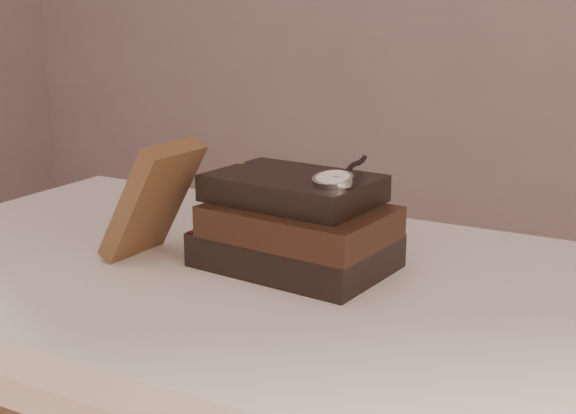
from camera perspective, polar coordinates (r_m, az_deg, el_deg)
The scene contains 5 objects.
table at distance 0.99m, azimuth -3.72°, elevation -9.27°, with size 1.00×0.60×0.75m.
book_stack at distance 0.93m, azimuth 0.61°, elevation -1.39°, with size 0.24×0.18×0.11m.
journal at distance 0.97m, azimuth -10.10°, elevation 0.52°, with size 0.02×0.10×0.16m, color #3F2818.
pocket_watch at distance 0.88m, azimuth 3.56°, elevation 2.17°, with size 0.05×0.15×0.02m.
eyeglasses at distance 1.03m, azimuth -0.75°, elevation 0.94°, with size 0.11×0.12×0.05m.
Camera 1 is at (0.49, -0.41, 1.07)m, focal length 47.45 mm.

